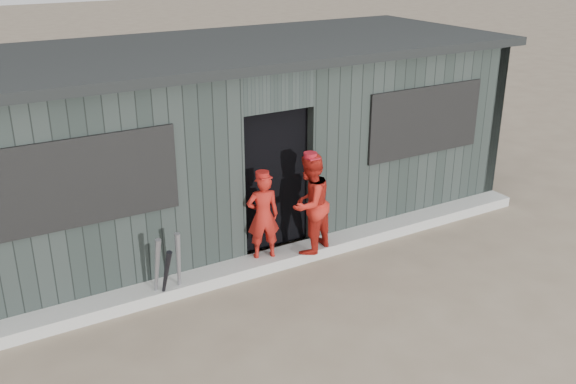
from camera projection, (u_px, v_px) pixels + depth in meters
ground at (371, 329)px, 7.04m from camera, size 80.00×80.00×0.00m
curb at (287, 256)px, 8.47m from camera, size 8.00×0.36×0.15m
bat_left at (157, 271)px, 7.37m from camera, size 0.12×0.25×0.86m
bat_mid at (179, 265)px, 7.51m from camera, size 0.09×0.17×0.86m
bat_right at (166, 277)px, 7.37m from camera, size 0.14×0.30×0.73m
player_red_left at (263, 216)px, 8.10m from camera, size 0.47×0.38×1.14m
player_red_right at (310, 204)px, 8.23m from camera, size 0.80×0.73×1.33m
player_grey_back at (296, 201)px, 8.95m from camera, size 0.56×0.38×1.14m
dugout at (229, 137)px, 9.36m from camera, size 8.30×3.30×2.62m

